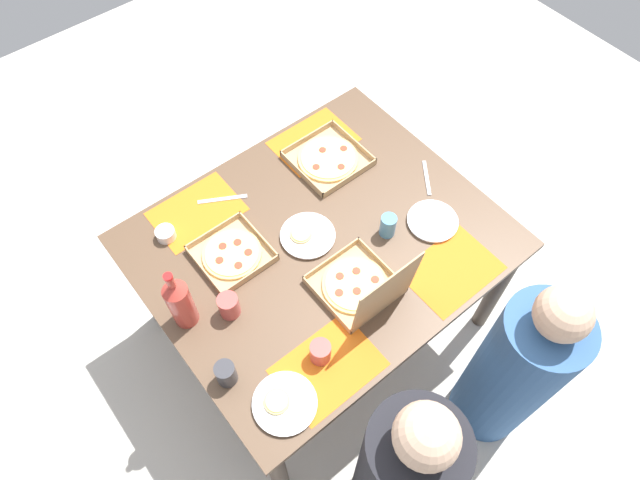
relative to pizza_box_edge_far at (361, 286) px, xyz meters
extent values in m
plane|color=beige|center=(-0.03, -0.28, -0.81)|extent=(6.00, 6.00, 0.00)
cylinder|color=#3F3328|center=(-0.66, -0.81, -0.44)|extent=(0.07, 0.07, 0.73)
cylinder|color=#3F3328|center=(0.61, -0.81, -0.44)|extent=(0.07, 0.07, 0.73)
cylinder|color=#3F3328|center=(-0.66, 0.24, -0.44)|extent=(0.07, 0.07, 0.73)
cylinder|color=#3F3328|center=(0.61, 0.24, -0.44)|extent=(0.07, 0.07, 0.73)
cube|color=brown|center=(-0.03, -0.28, -0.06)|extent=(1.39, 1.17, 0.03)
cube|color=orange|center=(-0.34, -0.72, -0.05)|extent=(0.36, 0.26, 0.00)
cube|color=orange|center=(0.28, -0.72, -0.05)|extent=(0.36, 0.26, 0.00)
cube|color=orange|center=(-0.34, 0.15, -0.05)|extent=(0.36, 0.26, 0.00)
cube|color=orange|center=(0.28, 0.15, -0.05)|extent=(0.36, 0.26, 0.00)
cube|color=tan|center=(0.00, -0.03, -0.05)|extent=(0.29, 0.29, 0.01)
cube|color=tan|center=(-0.14, -0.03, -0.03)|extent=(0.01, 0.29, 0.03)
cube|color=tan|center=(0.14, -0.03, -0.03)|extent=(0.01, 0.29, 0.03)
cube|color=tan|center=(0.00, -0.18, -0.03)|extent=(0.29, 0.01, 0.03)
cube|color=tan|center=(0.00, 0.11, -0.03)|extent=(0.29, 0.01, 0.03)
cylinder|color=#E0B76B|center=(0.00, -0.03, -0.04)|extent=(0.25, 0.25, 0.01)
cylinder|color=#EFD67F|center=(0.00, -0.03, -0.03)|extent=(0.23, 0.23, 0.00)
cylinder|color=red|center=(0.07, -0.04, -0.03)|extent=(0.03, 0.03, 0.00)
cylinder|color=red|center=(0.02, -0.01, -0.03)|extent=(0.03, 0.03, 0.00)
cylinder|color=red|center=(-0.07, 0.00, -0.03)|extent=(0.03, 0.03, 0.00)
cylinder|color=red|center=(-0.04, -0.07, -0.03)|extent=(0.03, 0.03, 0.00)
cylinder|color=red|center=(0.02, -0.09, -0.03)|extent=(0.03, 0.03, 0.00)
cube|color=tan|center=(0.00, 0.12, 0.13)|extent=(0.29, 0.03, 0.29)
cube|color=tan|center=(0.29, -0.45, -0.05)|extent=(0.27, 0.27, 0.01)
cube|color=tan|center=(0.16, -0.45, -0.03)|extent=(0.01, 0.27, 0.03)
cube|color=tan|center=(0.42, -0.45, -0.03)|extent=(0.01, 0.27, 0.03)
cube|color=tan|center=(0.29, -0.58, -0.03)|extent=(0.27, 0.01, 0.03)
cube|color=tan|center=(0.29, -0.31, -0.03)|extent=(0.27, 0.01, 0.03)
cylinder|color=#E0B76B|center=(0.29, -0.45, -0.04)|extent=(0.24, 0.24, 0.01)
cylinder|color=#EFD67F|center=(0.29, -0.45, -0.03)|extent=(0.21, 0.21, 0.00)
cylinder|color=red|center=(0.35, -0.44, -0.03)|extent=(0.03, 0.03, 0.00)
cylinder|color=red|center=(0.30, -0.38, -0.03)|extent=(0.03, 0.03, 0.00)
cylinder|color=red|center=(0.24, -0.40, -0.03)|extent=(0.03, 0.03, 0.00)
cylinder|color=red|center=(0.24, -0.47, -0.03)|extent=(0.03, 0.03, 0.00)
cylinder|color=red|center=(0.30, -0.49, -0.03)|extent=(0.03, 0.03, 0.00)
cube|color=tan|center=(-0.32, -0.59, -0.05)|extent=(0.30, 0.30, 0.01)
cube|color=tan|center=(-0.47, -0.59, -0.03)|extent=(0.01, 0.30, 0.03)
cube|color=tan|center=(-0.17, -0.59, -0.03)|extent=(0.01, 0.30, 0.03)
cube|color=tan|center=(-0.32, -0.74, -0.03)|extent=(0.30, 0.01, 0.03)
cube|color=tan|center=(-0.32, -0.44, -0.03)|extent=(0.30, 0.01, 0.03)
cylinder|color=#E0B76B|center=(-0.32, -0.59, -0.04)|extent=(0.27, 0.27, 0.01)
cylinder|color=#EFD67F|center=(-0.32, -0.59, -0.03)|extent=(0.24, 0.24, 0.00)
cylinder|color=red|center=(-0.24, -0.57, -0.03)|extent=(0.03, 0.03, 0.00)
cylinder|color=red|center=(-0.33, -0.51, -0.03)|extent=(0.03, 0.03, 0.00)
cylinder|color=red|center=(-0.41, -0.58, -0.03)|extent=(0.03, 0.03, 0.00)
cylinder|color=red|center=(-0.33, -0.63, -0.03)|extent=(0.03, 0.03, 0.00)
cylinder|color=white|center=(0.00, -0.32, -0.04)|extent=(0.22, 0.22, 0.01)
cylinder|color=white|center=(0.00, -0.32, -0.04)|extent=(0.22, 0.22, 0.01)
cylinder|color=#E0B76B|center=(0.02, -0.34, -0.03)|extent=(0.09, 0.09, 0.01)
cylinder|color=#EFD67F|center=(0.02, -0.34, -0.02)|extent=(0.08, 0.08, 0.00)
cylinder|color=white|center=(0.48, 0.16, -0.04)|extent=(0.21, 0.21, 0.01)
cylinder|color=white|center=(0.48, 0.16, -0.04)|extent=(0.22, 0.22, 0.01)
cylinder|color=#E0B76B|center=(0.50, 0.14, -0.03)|extent=(0.09, 0.09, 0.01)
cylinder|color=#EFD67F|center=(0.50, 0.14, -0.02)|extent=(0.08, 0.08, 0.00)
cylinder|color=white|center=(-0.44, -0.06, -0.04)|extent=(0.20, 0.20, 0.01)
cylinder|color=white|center=(-0.44, -0.06, -0.04)|extent=(0.21, 0.21, 0.01)
cylinder|color=#B2382D|center=(0.57, -0.33, 0.06)|extent=(0.09, 0.09, 0.22)
cone|color=#B2382D|center=(0.57, -0.33, 0.19)|extent=(0.09, 0.09, 0.04)
cylinder|color=#B2382D|center=(0.57, -0.33, 0.23)|extent=(0.03, 0.03, 0.06)
cylinder|color=red|center=(0.57, -0.33, 0.27)|extent=(0.03, 0.03, 0.01)
cylinder|color=#333338|center=(0.58, -0.04, 0.00)|extent=(0.07, 0.07, 0.10)
cylinder|color=#BF4742|center=(0.43, -0.25, 0.00)|extent=(0.08, 0.08, 0.10)
cylinder|color=teal|center=(-0.26, -0.14, 0.00)|extent=(0.06, 0.06, 0.10)
cylinder|color=#BF4742|center=(0.28, 0.10, 0.00)|extent=(0.08, 0.08, 0.09)
cylinder|color=white|center=(0.45, -0.68, -0.03)|extent=(0.08, 0.08, 0.04)
cube|color=#B7B7BC|center=(0.16, -0.70, -0.05)|extent=(0.19, 0.12, 0.00)
cube|color=#B7B7BC|center=(-0.59, -0.24, -0.05)|extent=(0.13, 0.16, 0.00)
cylinder|color=#33598C|center=(-0.34, 0.56, -0.34)|extent=(0.32, 0.32, 0.95)
sphere|color=#D1A889|center=(-0.34, 0.56, 0.24)|extent=(0.19, 0.19, 0.19)
cylinder|color=black|center=(0.28, 0.56, -0.30)|extent=(0.32, 0.32, 1.02)
sphere|color=#D1A889|center=(0.28, 0.56, 0.31)|extent=(0.19, 0.19, 0.19)
camera|label=1|loc=(0.73, 0.66, 1.86)|focal=31.50mm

